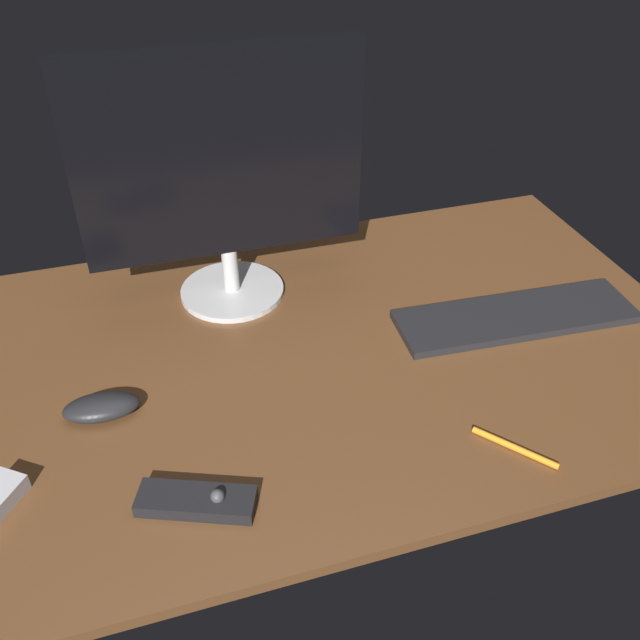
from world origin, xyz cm
name	(u,v)px	position (x,y,z in cm)	size (l,w,h in cm)	color
desk	(308,356)	(0.00, 0.00, 1.00)	(140.00, 84.00, 2.00)	brown
monitor	(221,170)	(-9.10, 21.86, 28.12)	(50.95, 20.19, 47.35)	beige
keyboard	(516,316)	(39.86, -2.43, 2.75)	(45.19, 13.20, 1.50)	black
computer_mouse	(101,407)	(-35.48, -5.61, 3.71)	(11.93, 6.19, 3.42)	black
media_remote	(197,501)	(-24.02, -27.80, 3.10)	(17.10, 11.10, 3.42)	black
pen	(515,448)	(23.05, -31.47, 2.49)	(0.99, 0.99, 13.48)	orange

